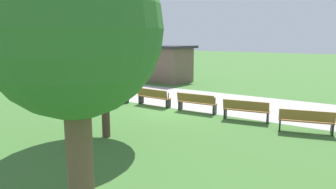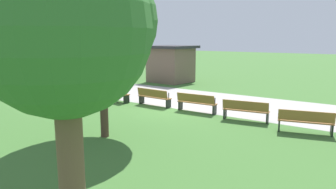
% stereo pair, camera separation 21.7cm
% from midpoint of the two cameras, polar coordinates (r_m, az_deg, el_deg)
% --- Properties ---
extents(ground_plane, '(120.00, 120.00, 0.00)m').
position_cam_midpoint_polar(ground_plane, '(15.72, 1.70, -2.53)').
color(ground_plane, '#3D6B2D').
extents(path_paving, '(31.92, 5.36, 0.01)m').
position_cam_midpoint_polar(path_paving, '(17.96, 6.23, -0.95)').
color(path_paving, '#A39E99').
rests_on(path_paving, ground).
extents(bench_0, '(1.95, 1.09, 0.89)m').
position_cam_midpoint_polar(bench_0, '(20.50, -21.44, 1.14)').
color(bench_0, '#996633').
rests_on(bench_0, ground).
extents(bench_1, '(1.96, 0.92, 0.89)m').
position_cam_midpoint_polar(bench_1, '(19.05, -15.57, 0.83)').
color(bench_1, '#996633').
rests_on(bench_1, ground).
extents(bench_2, '(1.95, 0.75, 0.89)m').
position_cam_midpoint_polar(bench_2, '(17.62, -9.19, 0.33)').
color(bench_2, '#996633').
rests_on(bench_2, ground).
extents(bench_3, '(1.92, 0.57, 0.89)m').
position_cam_midpoint_polar(bench_3, '(16.23, -2.20, -0.40)').
color(bench_3, '#996633').
rests_on(bench_3, ground).
extents(bench_4, '(1.92, 0.57, 0.89)m').
position_cam_midpoint_polar(bench_4, '(14.91, 5.55, -1.39)').
color(bench_4, '#996633').
rests_on(bench_4, ground).
extents(bench_5, '(1.95, 0.75, 0.89)m').
position_cam_midpoint_polar(bench_5, '(13.70, 14.21, -2.71)').
color(bench_5, '#996633').
rests_on(bench_5, ground).
extents(bench_6, '(1.96, 0.92, 0.89)m').
position_cam_midpoint_polar(bench_6, '(12.65, 23.93, -4.38)').
color(bench_6, '#996633').
rests_on(bench_6, ground).
extents(tree_0, '(3.84, 3.84, 5.94)m').
position_cam_midpoint_polar(tree_0, '(11.06, -11.44, 12.81)').
color(tree_0, '#4C3828').
rests_on(tree_0, ground).
extents(tree_1, '(2.63, 2.63, 4.92)m').
position_cam_midpoint_polar(tree_1, '(4.88, -17.07, 10.57)').
color(tree_1, brown).
rests_on(tree_1, ground).
extents(lamp_post, '(0.32, 0.32, 4.09)m').
position_cam_midpoint_polar(lamp_post, '(20.62, -15.05, 8.14)').
color(lamp_post, black).
rests_on(lamp_post, ground).
extents(kiosk, '(3.71, 3.45, 2.84)m').
position_cam_midpoint_polar(kiosk, '(24.89, 0.74, 5.61)').
color(kiosk, brown).
rests_on(kiosk, ground).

